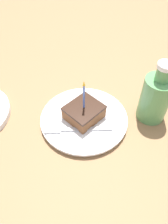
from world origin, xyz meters
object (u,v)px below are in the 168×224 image
at_px(plate, 84,119).
at_px(fork, 73,129).
at_px(cake_slice, 84,112).
at_px(bottle, 155,97).

relative_size(plate, fork, 1.71).
height_order(cake_slice, fork, cake_slice).
bearing_deg(fork, cake_slice, -76.89).
relative_size(cake_slice, fork, 0.90).
bearing_deg(cake_slice, fork, 103.11).
height_order(plate, cake_slice, cake_slice).
bearing_deg(bottle, cake_slice, 51.54).
bearing_deg(cake_slice, bottle, -128.46).
relative_size(fork, bottle, 0.79).
bearing_deg(fork, plate, -76.65).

